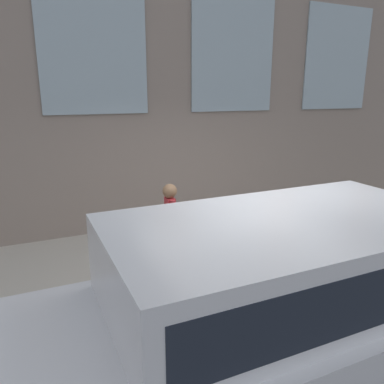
{
  "coord_description": "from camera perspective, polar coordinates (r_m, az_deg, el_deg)",
  "views": [
    {
      "loc": [
        -3.5,
        2.46,
        2.59
      ],
      "look_at": [
        0.88,
        0.48,
        1.31
      ],
      "focal_mm": 35.0,
      "sensor_mm": 36.0,
      "label": 1
    }
  ],
  "objects": [
    {
      "name": "parked_truck_silver_near",
      "position": [
        3.4,
        13.06,
        -14.7
      ],
      "size": [
        1.81,
        4.85,
        1.6
      ],
      "color": "black",
      "rests_on": "ground_plane"
    },
    {
      "name": "sidewalk",
      "position": [
        6.06,
        1.89,
        -9.45
      ],
      "size": [
        2.9,
        60.0,
        0.17
      ],
      "color": "#A8A093",
      "rests_on": "ground_plane"
    },
    {
      "name": "person",
      "position": [
        5.16,
        -3.34,
        -4.07
      ],
      "size": [
        0.3,
        0.2,
        1.23
      ],
      "rotation": [
        0.0,
        0.0,
        -3.08
      ],
      "color": "#998466",
      "rests_on": "sidewalk"
    },
    {
      "name": "ground_plane",
      "position": [
        5.0,
        9.55,
        -16.48
      ],
      "size": [
        80.0,
        80.0,
        0.0
      ],
      "primitive_type": "plane",
      "color": "#2D2D30"
    },
    {
      "name": "fire_hydrant",
      "position": [
        5.16,
        3.36,
        -8.51
      ],
      "size": [
        0.28,
        0.41,
        0.72
      ],
      "color": "red",
      "rests_on": "sidewalk"
    }
  ]
}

